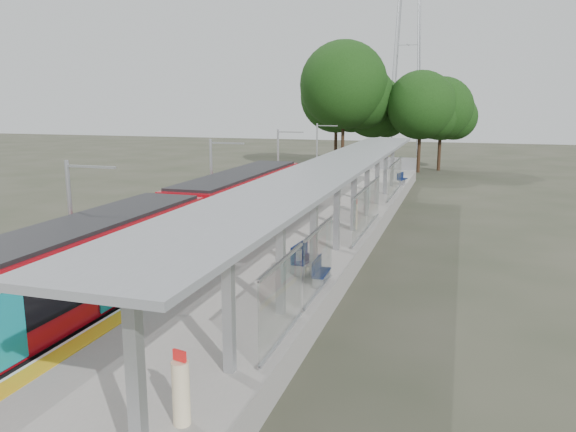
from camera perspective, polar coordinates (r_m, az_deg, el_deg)
The scene contains 15 objects.
trackbed at distance 32.64m, azimuth -4.03°, elevation -1.44°, with size 3.00×70.00×0.24m, color #59544C.
platform at distance 31.24m, azimuth 3.68°, elevation -1.31°, with size 6.00×50.00×1.00m, color gray.
tactile_strip at distance 31.81m, azimuth -0.78°, elevation -0.11°, with size 0.60×50.00×0.02m, color gold.
end_fence at distance 55.35m, azimuth 9.80°, elevation 5.31°, with size 6.00×0.10×1.20m, color #9EA0A5.
train at distance 24.90m, azimuth -10.97°, elevation -1.15°, with size 2.74×27.60×3.62m.
canopy at distance 26.59m, azimuth 5.22°, elevation 4.51°, with size 3.27×38.00×3.66m.
pylon at distance 83.83m, azimuth 12.20°, elevation 19.21°, with size 8.00×4.00×38.00m, color #9EA0A5, non-canonical shape.
tree_cluster at distance 62.98m, azimuth 8.44°, elevation 11.87°, with size 19.03×12.58×13.87m.
catenary_masts at distance 31.89m, azimuth -7.63°, elevation 3.28°, with size 2.08×48.16×5.40m.
bench_near at distance 21.57m, azimuth 1.48°, elevation -4.15°, with size 0.65×1.70×1.14m.
bench_mid at distance 20.23m, azimuth 3.21°, elevation -5.55°, with size 0.45×1.38×0.94m.
bench_far at distance 45.39m, azimuth 11.44°, elevation 3.78°, with size 0.74×1.43×0.94m.
info_pillar_near at distance 12.01m, azimuth -10.81°, elevation -17.19°, with size 0.36×0.36×1.61m.
info_pillar_far at distance 28.90m, azimuth 6.72°, elevation -0.03°, with size 0.35×0.35×1.57m.
litter_bin at distance 21.44m, azimuth 0.83°, elevation -4.62°, with size 0.45×0.45×0.93m, color #9EA0A5.
Camera 1 is at (7.08, -9.63, 7.42)m, focal length 35.00 mm.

